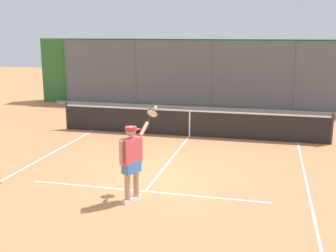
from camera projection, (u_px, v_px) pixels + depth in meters
ground_plane at (156, 178)px, 10.89m from camera, size 60.00×60.00×0.00m
court_line_markings at (142, 195)px, 9.78m from camera, size 7.59×10.16×0.01m
fence_backdrop at (213, 74)px, 20.68m from camera, size 18.21×1.37×3.36m
tennis_net at (190, 123)px, 15.15m from camera, size 9.75×0.09×1.07m
tennis_player at (132, 158)px, 9.22m from camera, size 0.61×1.37×2.01m
tennis_ball_mid_court at (1, 182)px, 10.51m from camera, size 0.07×0.07×0.07m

